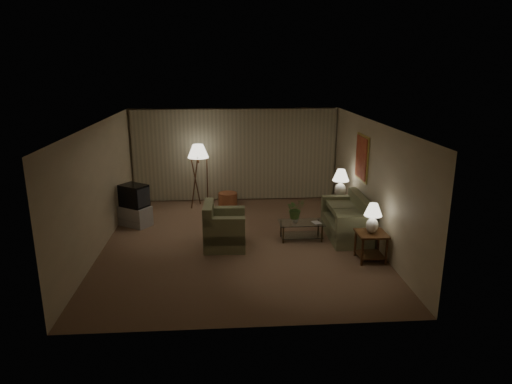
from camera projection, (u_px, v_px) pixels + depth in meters
ground at (239, 242)px, 10.36m from camera, size 7.00×7.00×0.00m
room_shell at (237, 154)px, 11.34m from camera, size 6.04×7.02×2.72m
sofa at (346, 221)px, 10.60m from camera, size 1.74×0.90×0.76m
armchair at (225, 230)px, 10.00m from camera, size 1.00×0.95×0.79m
side_table_near at (371, 241)px, 9.30m from camera, size 0.59×0.59×0.60m
side_table_far at (339, 204)px, 11.80m from camera, size 0.50×0.42×0.60m
table_lamp_near at (373, 216)px, 9.15m from camera, size 0.36×0.36×0.62m
table_lamp_far at (341, 181)px, 11.63m from camera, size 0.42×0.42×0.73m
coffee_table at (301, 228)px, 10.46m from camera, size 1.02×0.56×0.41m
tv_cabinet at (135, 216)px, 11.38m from camera, size 1.19×1.17×0.50m
crt_tv at (134, 196)px, 11.24m from camera, size 1.06×1.05×0.55m
floor_lamp at (199, 175)px, 12.68m from camera, size 0.58×0.58×1.78m
ottoman at (228, 199)px, 13.06m from camera, size 0.59×0.59×0.36m
vase at (295, 219)px, 10.39m from camera, size 0.16×0.16×0.14m
flowers at (295, 207)px, 10.31m from camera, size 0.53×0.50×0.46m
book at (313, 223)px, 10.34m from camera, size 0.23×0.28×0.02m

